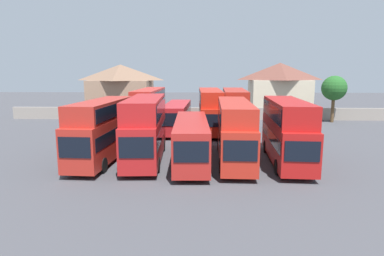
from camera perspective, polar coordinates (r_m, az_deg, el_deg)
ground at (r=44.23m, az=0.64°, el=0.52°), size 140.00×140.00×0.00m
depot_boundary_wall at (r=49.22m, az=0.78°, el=2.52°), size 56.00×0.50×1.80m
bus_1 at (r=27.19m, az=-15.35°, el=0.16°), size 2.95×10.38×4.87m
bus_2 at (r=26.52m, az=-8.10°, el=0.43°), size 3.17×10.58×5.09m
bus_3 at (r=25.98m, az=-0.13°, el=-1.77°), size 2.91×11.57×3.36m
bus_4 at (r=26.53m, az=7.41°, el=0.07°), size 2.82×11.76×4.76m
bus_5 at (r=26.66m, az=16.19°, el=0.00°), size 3.13×10.48×4.94m
bus_6 at (r=39.67m, az=-7.46°, el=3.52°), size 2.63×11.84×5.07m
bus_7 at (r=39.27m, az=-2.61°, el=2.19°), size 2.88×11.10×3.39m
bus_8 at (r=39.25m, az=3.19°, el=3.47°), size 2.83×11.72×5.01m
bus_9 at (r=39.14m, az=7.41°, el=3.41°), size 3.02×11.21×5.04m
house_terrace_left at (r=58.65m, az=-12.27°, el=6.77°), size 10.77×8.07×8.34m
house_terrace_centre at (r=58.52m, az=14.97°, el=6.80°), size 10.33×7.05×8.62m
tree_left_of_lot at (r=50.37m, az=23.53°, el=6.34°), size 3.45×3.45×6.58m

